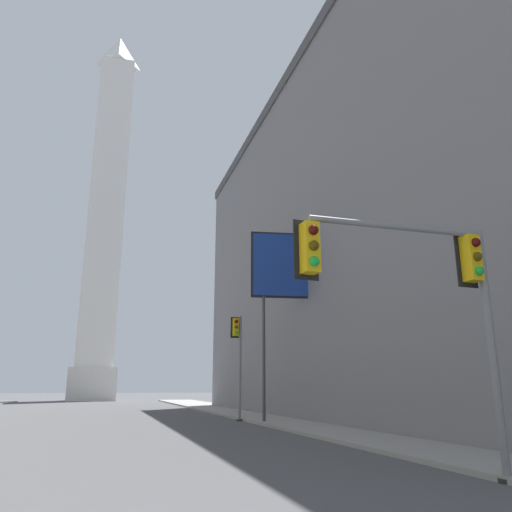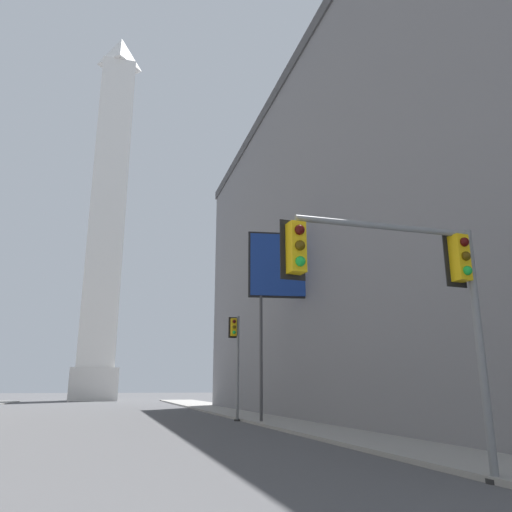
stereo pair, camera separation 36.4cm
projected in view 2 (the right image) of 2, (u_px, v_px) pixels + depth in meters
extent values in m
cube|color=gray|center=(282.00, 420.00, 30.19)|extent=(5.00, 99.10, 0.15)
cube|color=slate|center=(457.00, 249.00, 36.67)|extent=(26.16, 49.52, 23.62)
cube|color=#48484C|center=(441.00, 101.00, 39.80)|extent=(26.42, 50.01, 0.90)
cube|color=silver|center=(94.00, 384.00, 76.56)|extent=(7.05, 7.05, 4.87)
cube|color=white|center=(109.00, 206.00, 84.01)|extent=(5.64, 5.64, 53.45)
pyramid|color=white|center=(121.00, 53.00, 91.62)|extent=(5.64, 5.64, 6.20)
cylinder|color=slate|center=(480.00, 349.00, 11.23)|extent=(0.18, 0.18, 5.60)
cylinder|color=#262626|center=(495.00, 481.00, 10.52)|extent=(0.40, 0.40, 0.10)
cube|color=#E5B20F|center=(460.00, 258.00, 11.68)|extent=(0.37, 0.37, 1.10)
cube|color=black|center=(454.00, 260.00, 11.85)|extent=(0.58, 0.08, 1.32)
sphere|color=#410907|center=(464.00, 242.00, 11.60)|extent=(0.22, 0.22, 0.22)
sphere|color=#483506|center=(466.00, 256.00, 11.51)|extent=(0.22, 0.22, 0.22)
sphere|color=green|center=(467.00, 271.00, 11.43)|extent=(0.22, 0.22, 0.22)
cylinder|color=slate|center=(386.00, 227.00, 11.32)|extent=(4.39, 0.14, 0.14)
sphere|color=slate|center=(467.00, 235.00, 11.92)|extent=(0.18, 0.18, 0.18)
cube|color=#E5B20F|center=(296.00, 248.00, 10.56)|extent=(0.37, 0.37, 1.10)
cube|color=black|center=(292.00, 250.00, 10.72)|extent=(0.58, 0.08, 1.32)
sphere|color=#410907|center=(300.00, 230.00, 10.47)|extent=(0.22, 0.22, 0.22)
sphere|color=#483506|center=(300.00, 245.00, 10.39)|extent=(0.22, 0.22, 0.22)
sphere|color=green|center=(300.00, 261.00, 10.30)|extent=(0.22, 0.22, 0.22)
cylinder|color=slate|center=(238.00, 367.00, 30.91)|extent=(0.18, 0.18, 6.35)
cylinder|color=#262626|center=(237.00, 420.00, 30.12)|extent=(0.40, 0.40, 0.10)
cube|color=#E5B20F|center=(234.00, 327.00, 31.47)|extent=(0.35, 0.35, 1.10)
cube|color=black|center=(233.00, 328.00, 31.63)|extent=(0.58, 0.04, 1.32)
sphere|color=#410907|center=(234.00, 321.00, 31.37)|extent=(0.22, 0.22, 0.22)
sphere|color=#483506|center=(234.00, 327.00, 31.29)|extent=(0.22, 0.22, 0.22)
sphere|color=green|center=(234.00, 332.00, 31.20)|extent=(0.22, 0.22, 0.22)
cylinder|color=#3F3F42|center=(261.00, 358.00, 28.49)|extent=(0.18, 0.18, 7.21)
cylinder|color=#3F3F42|center=(312.00, 358.00, 28.85)|extent=(0.18, 0.18, 7.21)
cube|color=navy|center=(285.00, 265.00, 30.08)|extent=(4.24, 0.91, 3.80)
cube|color=black|center=(285.00, 265.00, 30.08)|extent=(4.46, 0.83, 4.04)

